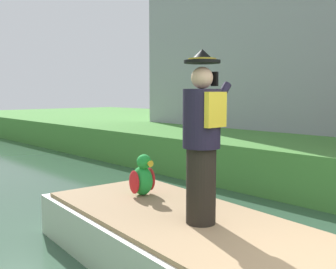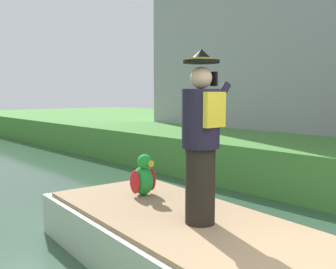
# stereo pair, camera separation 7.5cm
# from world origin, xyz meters

# --- Properties ---
(boat) EXTENTS (2.19, 4.35, 0.61)m
(boat) POSITION_xyz_m (0.00, 1.85, 0.40)
(boat) COLOR silver
(boat) RESTS_ON canal_water
(person_pirate) EXTENTS (0.61, 0.42, 1.85)m
(person_pirate) POSITION_xyz_m (-0.03, 1.55, 1.64)
(person_pirate) COLOR black
(person_pirate) RESTS_ON boat
(parrot_plush) EXTENTS (0.36, 0.35, 0.57)m
(parrot_plush) POSITION_xyz_m (0.24, 2.88, 0.95)
(parrot_plush) COLOR green
(parrot_plush) RESTS_ON boat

